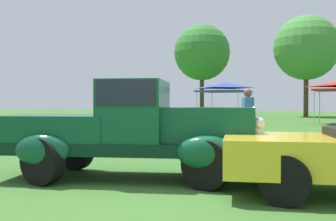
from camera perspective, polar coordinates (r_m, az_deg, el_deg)
name	(u,v)px	position (r m, az deg, el deg)	size (l,w,h in m)	color
ground_plane	(145,185)	(6.31, -3.40, -10.91)	(120.00, 120.00, 0.00)	#386628
feature_pickup_truck	(130,129)	(6.79, -5.52, -2.67)	(4.61, 2.89, 1.70)	black
show_car_lime	(132,116)	(21.20, -5.37, -0.81)	(4.38, 2.21, 1.22)	#60C62D
spectator_by_row	(248,118)	(10.44, 11.60, -1.10)	(0.40, 0.47, 1.69)	#9E998E
canopy_tent_left_field	(224,87)	(27.00, 8.22, 3.48)	(3.16, 3.16, 2.71)	#B7B7BC
treeline_far_left	(202,53)	(41.13, 5.00, 8.44)	(5.82, 5.82, 9.48)	#47331E
treeline_mid_left	(306,48)	(39.21, 19.62, 8.63)	(6.06, 6.06, 9.52)	#47331E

